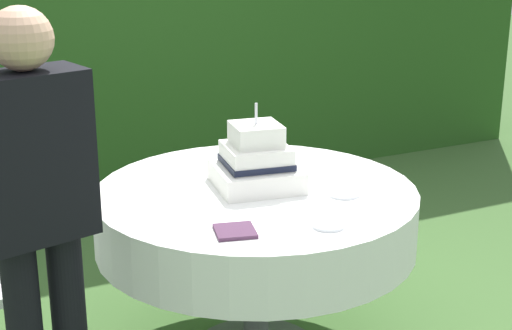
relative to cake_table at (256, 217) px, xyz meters
name	(u,v)px	position (x,y,z in m)	size (l,w,h in m)	color
foliage_hedge	(91,4)	(0.00, 2.55, 0.64)	(6.87, 0.70, 2.57)	#234C19
cake_table	(256,217)	(0.00, 0.00, 0.00)	(1.34, 1.34, 0.77)	#4C4C51
wedding_cake	(257,162)	(0.02, 0.04, 0.23)	(0.38, 0.38, 0.36)	white
serving_plate_near	(328,225)	(0.06, -0.48, 0.13)	(0.12, 0.12, 0.01)	white
serving_plate_far	(344,194)	(0.29, -0.22, 0.13)	(0.13, 0.13, 0.01)	white
napkin_stack	(235,231)	(-0.27, -0.39, 0.13)	(0.14, 0.14, 0.01)	#4C2D47
standing_person	(37,214)	(-0.94, -0.30, 0.28)	(0.40, 0.28, 1.60)	black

